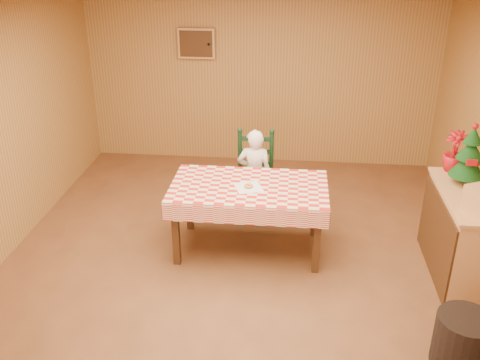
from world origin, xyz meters
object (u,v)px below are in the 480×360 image
dining_table (249,192)px  storage_bin (463,341)px  seated_child (254,175)px  christmas_tree (470,157)px  shelf_unit (462,236)px  ladder_chair (255,177)px

dining_table → storage_bin: (1.85, -1.55, -0.46)m
seated_child → christmas_tree: christmas_tree is taller
christmas_tree → storage_bin: bearing=-101.0°
dining_table → shelf_unit: 2.16m
dining_table → christmas_tree: (2.14, -0.05, 0.52)m
ladder_chair → christmas_tree: bearing=-21.4°
christmas_tree → storage_bin: 1.82m
christmas_tree → seated_child: bearing=160.0°
ladder_chair → shelf_unit: 2.39m
seated_child → christmas_tree: bearing=160.0°
ladder_chair → christmas_tree: 2.41m
dining_table → seated_child: bearing=90.0°
seated_child → storage_bin: (1.85, -2.28, -0.33)m
seated_child → christmas_tree: size_ratio=1.81×
christmas_tree → storage_bin: size_ratio=1.35×
ladder_chair → seated_child: size_ratio=0.96×
ladder_chair → storage_bin: bearing=-51.6°
shelf_unit → storage_bin: shelf_unit is taller
ladder_chair → shelf_unit: ladder_chair is taller
seated_child → shelf_unit: size_ratio=0.91×
ladder_chair → christmas_tree: (2.14, -0.84, 0.71)m
ladder_chair → shelf_unit: bearing=-27.0°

